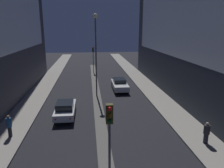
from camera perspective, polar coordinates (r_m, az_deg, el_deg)
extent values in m
cube|color=#56544F|center=(27.63, -4.17, -1.96)|extent=(0.94, 39.80, 0.13)
cylinder|color=#4C4C51|center=(10.90, -0.65, -18.78)|extent=(0.12, 0.12, 3.60)
cube|color=#3D3814|center=(9.84, -0.68, -7.77)|extent=(0.32, 0.28, 0.90)
sphere|color=red|center=(9.57, -0.59, -6.51)|extent=(0.20, 0.20, 0.20)
sphere|color=#4C380A|center=(9.68, -0.58, -8.17)|extent=(0.20, 0.20, 0.20)
sphere|color=#0F3D19|center=(9.80, -0.58, -9.79)|extent=(0.20, 0.20, 0.20)
cylinder|color=#4C4C51|center=(39.09, -4.90, 5.74)|extent=(0.12, 0.12, 3.60)
cube|color=#3D3814|center=(38.81, -4.97, 9.02)|extent=(0.32, 0.28, 0.90)
sphere|color=red|center=(38.60, -4.98, 9.44)|extent=(0.20, 0.20, 0.20)
sphere|color=#4C380A|center=(38.63, -4.97, 9.00)|extent=(0.20, 0.20, 0.20)
sphere|color=#0F3D19|center=(38.66, -4.96, 8.55)|extent=(0.20, 0.20, 0.20)
cylinder|color=#4C4C51|center=(24.86, -4.19, 6.74)|extent=(0.16, 0.16, 8.82)
sphere|color=#F9EAB2|center=(24.66, -4.40, 17.32)|extent=(0.53, 0.53, 0.53)
cube|color=silver|center=(20.52, -12.07, -6.60)|extent=(1.71, 4.34, 0.59)
cube|color=black|center=(20.02, -12.24, -5.41)|extent=(1.46, 1.95, 0.55)
cube|color=red|center=(18.59, -14.57, -8.95)|extent=(0.14, 0.04, 0.10)
cube|color=red|center=(18.45, -10.85, -8.92)|extent=(0.14, 0.04, 0.10)
cylinder|color=black|center=(21.96, -13.64, -6.09)|extent=(0.22, 0.64, 0.64)
cylinder|color=black|center=(21.81, -9.73, -6.02)|extent=(0.22, 0.64, 0.64)
cylinder|color=black|center=(19.49, -14.61, -8.87)|extent=(0.22, 0.64, 0.64)
cylinder|color=black|center=(19.32, -10.18, -8.82)|extent=(0.22, 0.64, 0.64)
cube|color=silver|center=(28.29, 2.01, -0.31)|extent=(1.81, 4.61, 0.66)
cube|color=black|center=(28.48, 1.92, 0.96)|extent=(1.53, 2.07, 0.47)
cube|color=red|center=(30.42, 0.22, 0.83)|extent=(0.14, 0.04, 0.10)
cube|color=red|center=(30.58, 2.57, 0.89)|extent=(0.14, 0.04, 0.10)
cylinder|color=black|center=(29.65, 0.10, -0.26)|extent=(0.22, 0.64, 0.64)
cylinder|color=black|center=(29.86, 3.12, -0.17)|extent=(0.22, 0.64, 0.64)
cylinder|color=black|center=(26.91, 0.77, -1.81)|extent=(0.22, 0.64, 0.64)
cylinder|color=black|center=(27.15, 4.09, -1.70)|extent=(0.22, 0.64, 0.64)
cylinder|color=black|center=(17.96, -25.11, -11.21)|extent=(0.27, 0.27, 0.76)
cylinder|color=navy|center=(17.67, -25.36, -9.09)|extent=(0.36, 0.36, 0.68)
sphere|color=#9E704C|center=(17.51, -25.52, -7.73)|extent=(0.22, 0.22, 0.22)
cylinder|color=black|center=(16.81, 23.30, -12.90)|extent=(0.32, 0.32, 0.71)
cylinder|color=#232328|center=(16.52, 23.54, -10.82)|extent=(0.43, 0.43, 0.63)
sphere|color=beige|center=(16.35, 23.69, -9.48)|extent=(0.21, 0.21, 0.21)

